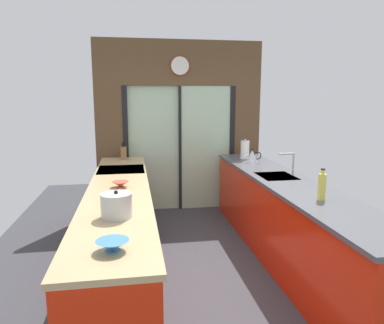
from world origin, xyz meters
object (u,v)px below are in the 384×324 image
Objects in this scene: mixing_bowl_mid at (118,201)px; soap_bottle at (322,186)px; knife_block at (124,153)px; paper_towel_roll at (245,150)px; oven_range at (122,204)px; stock_pot at (116,205)px; kettle at (252,156)px; mixing_bowl_far at (120,184)px; mixing_bowl_near at (113,245)px.

mixing_bowl_mid is 0.64× the size of soap_bottle.
mixing_bowl_mid is at bearing -90.00° from knife_block.
mixing_bowl_mid is 2.34m from knife_block.
oven_range is at bearing -164.11° from paper_towel_roll.
oven_range is at bearing 90.56° from stock_pot.
paper_towel_roll is (1.78, -0.25, 0.04)m from knife_block.
kettle is (1.80, 0.18, 0.55)m from oven_range.
kettle is (1.78, 1.76, 0.05)m from mixing_bowl_mid.
stock_pot is (-0.00, -0.94, 0.06)m from mixing_bowl_far.
mixing_bowl_near is 0.63m from stock_pot.
mixing_bowl_near is at bearing -120.49° from paper_towel_roll.
oven_range is 1.97m from stock_pot.
kettle is (1.78, 2.69, 0.05)m from mixing_bowl_near.
knife_block is 1.02× the size of kettle.
mixing_bowl_near is 3.51m from paper_towel_roll.
mixing_bowl_near is 1.56m from mixing_bowl_far.
mixing_bowl_far is 0.70× the size of kettle.
oven_range is at bearing -174.23° from kettle.
oven_range is at bearing 91.11° from mixing_bowl_far.
oven_range is 2.56m from mixing_bowl_near.
mixing_bowl_near is 0.78× the size of knife_block.
paper_towel_roll is (1.78, 2.09, 0.09)m from mixing_bowl_mid.
mixing_bowl_near is 0.83× the size of stock_pot.
knife_block is 1.80m from paper_towel_roll.
paper_towel_roll reaches higher than mixing_bowl_near.
soap_bottle is (1.80, -1.71, 0.59)m from oven_range.
mixing_bowl_mid is 0.72× the size of knife_block.
knife_block is (0.00, 2.34, 0.06)m from mixing_bowl_mid.
stock_pot is at bearing -90.00° from knife_block.
mixing_bowl_far reaches higher than oven_range.
mixing_bowl_far is at bearing -88.89° from oven_range.
oven_range is at bearing 90.42° from mixing_bowl_near.
mixing_bowl_near is at bearing -90.00° from mixing_bowl_far.
mixing_bowl_mid reaches higher than oven_range.
mixing_bowl_mid is at bearing -90.00° from mixing_bowl_far.
knife_block reaches higher than mixing_bowl_far.
stock_pot is 2.73m from kettle.
knife_block is 1.87m from kettle.
mixing_bowl_near is at bearing -123.49° from kettle.
mixing_bowl_far is at bearing 90.00° from mixing_bowl_near.
oven_range is 4.60× the size of mixing_bowl_near.
oven_range is 3.69× the size of kettle.
mixing_bowl_far is 0.61× the size of soap_bottle.
mixing_bowl_mid is at bearing 90.00° from stock_pot.
stock_pot is 0.82× the size of paper_towel_roll.
knife_block is at bearing 90.00° from mixing_bowl_far.
soap_bottle reaches higher than mixing_bowl_mid.
kettle reaches higher than oven_range.
knife_block is (0.02, 0.76, 0.56)m from oven_range.
mixing_bowl_mid is 1.05× the size of mixing_bowl_far.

